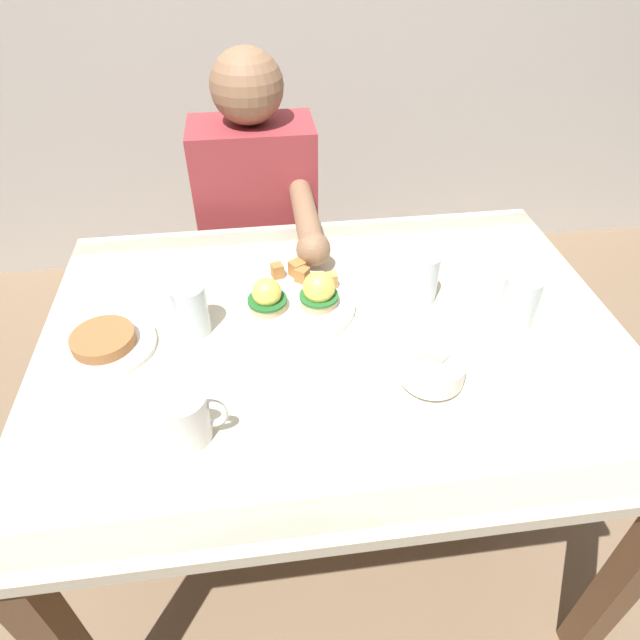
{
  "coord_description": "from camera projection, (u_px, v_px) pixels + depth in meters",
  "views": [
    {
      "loc": [
        -0.14,
        -0.83,
        1.48
      ],
      "look_at": [
        -0.03,
        0.0,
        0.78
      ],
      "focal_mm": 30.55,
      "sensor_mm": 36.0,
      "label": 1
    }
  ],
  "objects": [
    {
      "name": "eggs_benedict_plate",
      "position": [
        295.0,
        298.0,
        1.17
      ],
      "size": [
        0.27,
        0.27,
        0.09
      ],
      "color": "white",
      "rests_on": "dining_table"
    },
    {
      "name": "fork",
      "position": [
        484.0,
        259.0,
        1.32
      ],
      "size": [
        0.02,
        0.16,
        0.0
      ],
      "color": "silver",
      "rests_on": "dining_table"
    },
    {
      "name": "water_glass_far",
      "position": [
        191.0,
        311.0,
        1.09
      ],
      "size": [
        0.07,
        0.07,
        0.11
      ],
      "color": "silver",
      "rests_on": "dining_table"
    },
    {
      "name": "coffee_mug",
      "position": [
        186.0,
        416.0,
        0.89
      ],
      "size": [
        0.11,
        0.08,
        0.09
      ],
      "color": "white",
      "rests_on": "dining_table"
    },
    {
      "name": "water_glass_near",
      "position": [
        421.0,
        280.0,
        1.18
      ],
      "size": [
        0.07,
        0.07,
        0.11
      ],
      "color": "silver",
      "rests_on": "dining_table"
    },
    {
      "name": "dining_table",
      "position": [
        334.0,
        370.0,
        1.19
      ],
      "size": [
        1.2,
        0.9,
        0.74
      ],
      "color": "beige",
      "rests_on": "ground_plane"
    },
    {
      "name": "fruit_bowl",
      "position": [
        432.0,
        369.0,
        1.0
      ],
      "size": [
        0.12,
        0.12,
        0.06
      ],
      "color": "white",
      "rests_on": "dining_table"
    },
    {
      "name": "water_glass_extra",
      "position": [
        518.0,
        303.0,
        1.12
      ],
      "size": [
        0.08,
        0.08,
        0.11
      ],
      "color": "silver",
      "rests_on": "dining_table"
    },
    {
      "name": "side_plate",
      "position": [
        104.0,
        343.0,
        1.08
      ],
      "size": [
        0.2,
        0.2,
        0.04
      ],
      "color": "white",
      "rests_on": "dining_table"
    },
    {
      "name": "diner_person",
      "position": [
        260.0,
        227.0,
        1.62
      ],
      "size": [
        0.34,
        0.54,
        1.14
      ],
      "color": "#33333D",
      "rests_on": "ground_plane"
    },
    {
      "name": "ground_plane",
      "position": [
        330.0,
        522.0,
        1.6
      ],
      "size": [
        6.0,
        6.0,
        0.0
      ],
      "primitive_type": "plane",
      "color": "#7F664C"
    }
  ]
}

